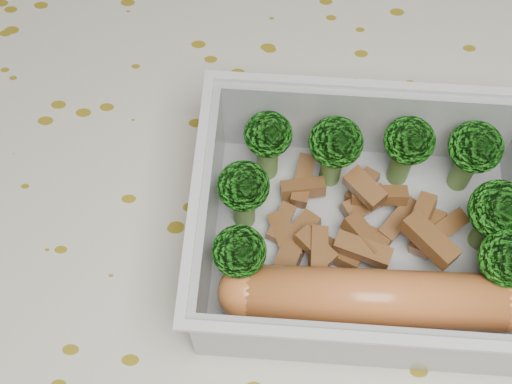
{
  "coord_description": "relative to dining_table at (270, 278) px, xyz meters",
  "views": [
    {
      "loc": [
        -0.0,
        -0.17,
        1.13
      ],
      "look_at": [
        -0.01,
        0.01,
        0.78
      ],
      "focal_mm": 50.0,
      "sensor_mm": 36.0,
      "label": 1
    }
  ],
  "objects": [
    {
      "name": "lunch_container",
      "position": [
        0.05,
        -0.01,
        0.11
      ],
      "size": [
        0.19,
        0.15,
        0.06
      ],
      "color": "silver",
      "rests_on": "tablecloth"
    },
    {
      "name": "sausage",
      "position": [
        0.05,
        -0.05,
        0.12
      ],
      "size": [
        0.16,
        0.03,
        0.03
      ],
      "color": "#D06F35",
      "rests_on": "lunch_container"
    },
    {
      "name": "dining_table",
      "position": [
        0.0,
        0.0,
        0.0
      ],
      "size": [
        1.4,
        0.9,
        0.75
      ],
      "color": "brown",
      "rests_on": "ground"
    },
    {
      "name": "broccoli_florets",
      "position": [
        0.06,
        0.01,
        0.13
      ],
      "size": [
        0.16,
        0.1,
        0.05
      ],
      "color": "#608C3F",
      "rests_on": "lunch_container"
    },
    {
      "name": "tablecloth",
      "position": [
        0.0,
        0.0,
        0.05
      ],
      "size": [
        1.46,
        0.96,
        0.19
      ],
      "color": "beige",
      "rests_on": "dining_table"
    },
    {
      "name": "meat_pile",
      "position": [
        0.05,
        -0.0,
        0.1
      ],
      "size": [
        0.12,
        0.08,
        0.03
      ],
      "color": "brown",
      "rests_on": "lunch_container"
    }
  ]
}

